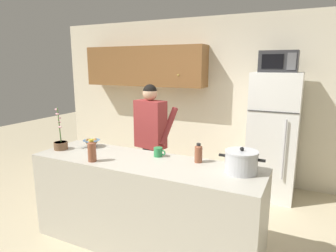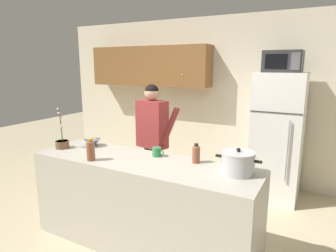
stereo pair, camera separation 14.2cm
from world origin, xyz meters
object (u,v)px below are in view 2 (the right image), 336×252
coffee_mug (157,152)px  cooking_pot (238,163)px  bottle_mid_counter (91,150)px  bread_bowl (92,142)px  potted_orchid (62,142)px  bottle_near_edge (196,153)px  person_near_pot (153,131)px  refrigerator (277,137)px  microwave (283,61)px

coffee_mug → cooking_pot: bearing=-5.8°
cooking_pot → bottle_mid_counter: (-1.38, -0.33, 0.01)m
bread_bowl → potted_orchid: bearing=-136.3°
bottle_near_edge → bread_bowl: bearing=-178.6°
cooking_pot → person_near_pot: bearing=149.9°
cooking_pot → coffee_mug: cooking_pot is taller
coffee_mug → bottle_near_edge: size_ratio=0.69×
cooking_pot → coffee_mug: size_ratio=3.08×
bottle_mid_counter → refrigerator: bearing=55.0°
refrigerator → person_near_pot: size_ratio=1.09×
refrigerator → potted_orchid: size_ratio=3.71×
refrigerator → coffee_mug: refrigerator is taller
microwave → potted_orchid: 2.93m
microwave → potted_orchid: (-2.05, -1.89, -0.90)m
bread_bowl → bottle_mid_counter: size_ratio=0.86×
microwave → cooking_pot: bearing=-92.5°
refrigerator → person_near_pot: refrigerator is taller
coffee_mug → bread_bowl: 0.86m
coffee_mug → potted_orchid: size_ratio=0.28×
microwave → bread_bowl: 2.62m
person_near_pot → potted_orchid: person_near_pot is taller
potted_orchid → coffee_mug: bearing=12.9°
refrigerator → microwave: size_ratio=3.65×
cooking_pot → potted_orchid: (-1.98, -0.16, -0.03)m
microwave → bottle_mid_counter: (-1.46, -2.06, -0.86)m
bread_bowl → bottle_near_edge: size_ratio=1.02×
bread_bowl → microwave: bearing=42.5°
bread_bowl → bottle_mid_counter: bottle_mid_counter is taller
refrigerator → bread_bowl: (-1.81, -1.68, 0.09)m
refrigerator → person_near_pot: (-1.42, -0.96, 0.12)m
refrigerator → microwave: bearing=-89.9°
cooking_pot → microwave: bearing=87.5°
microwave → coffee_mug: bearing=-120.1°
person_near_pot → bottle_mid_counter: bearing=-91.7°
person_near_pot → coffee_mug: size_ratio=12.30×
potted_orchid → person_near_pot: bearing=56.3°
coffee_mug → bottle_near_edge: 0.44m
refrigerator → cooking_pot: 1.75m
cooking_pot → coffee_mug: 0.88m
coffee_mug → bottle_near_edge: bearing=1.2°
bottle_near_edge → bottle_mid_counter: bottle_mid_counter is taller
coffee_mug → bread_bowl: bread_bowl is taller
person_near_pot → coffee_mug: 0.84m
person_near_pot → cooking_pot: (1.35, -0.78, 0.02)m
cooking_pot → bottle_near_edge: bearing=167.3°
person_near_pot → cooking_pot: bearing=-30.1°
bread_bowl → bottle_mid_counter: (0.35, -0.40, 0.06)m
cooking_pot → bread_bowl: 1.74m
microwave → bread_bowl: size_ratio=2.47×
cooking_pot → potted_orchid: bearing=-175.3°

